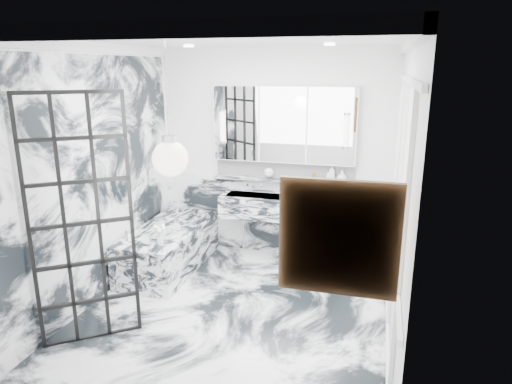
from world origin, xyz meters
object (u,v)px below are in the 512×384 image
(crittall_door, at_px, (82,224))
(trough_sink, at_px, (280,208))
(bathtub, at_px, (169,247))
(mirror_cabinet, at_px, (284,125))

(crittall_door, height_order, trough_sink, crittall_door)
(crittall_door, height_order, bathtub, crittall_door)
(trough_sink, relative_size, bathtub, 0.97)
(trough_sink, xyz_separation_m, bathtub, (-1.33, -0.66, -0.45))
(trough_sink, height_order, mirror_cabinet, mirror_cabinet)
(bathtub, bearing_deg, crittall_door, -90.42)
(crittall_door, relative_size, mirror_cabinet, 1.24)
(trough_sink, distance_m, bathtub, 1.55)
(crittall_door, bearing_deg, bathtub, 52.85)
(bathtub, bearing_deg, trough_sink, 26.48)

